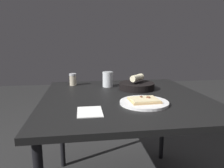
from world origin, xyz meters
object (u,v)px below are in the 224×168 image
Objects in this scene: beer_glass at (108,80)px; pizza_plate at (144,102)px; bread_basket at (137,85)px; pepper_shaker at (73,80)px; dining_table at (125,105)px.

pizza_plate is at bearing 17.28° from beer_glass.
bread_basket is 0.49m from pepper_shaker.
pepper_shaker is at bearing -113.60° from bread_basket.
bread_basket is (-0.35, 0.05, 0.02)m from pizza_plate.
beer_glass reaches higher than bread_basket.
pepper_shaker reaches higher than dining_table.
pizza_plate is at bearing 36.40° from pepper_shaker.
bread_basket reaches higher than pepper_shaker.
pizza_plate is 0.68m from pepper_shaker.
pepper_shaker is (-0.20, -0.45, 0.01)m from bread_basket.
bread_basket is 2.20× the size of beer_glass.
bread_basket is at bearing 59.44° from beer_glass.
bread_basket is 2.68× the size of pepper_shaker.
dining_table is at bearing -158.07° from pizza_plate.
beer_glass is 1.22× the size of pepper_shaker.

